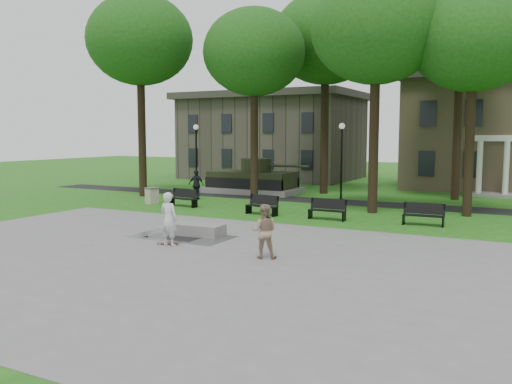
% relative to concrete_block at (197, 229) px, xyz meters
% --- Properties ---
extents(ground, '(120.00, 120.00, 0.00)m').
position_rel_concrete_block_xyz_m(ground, '(0.99, 1.07, -0.24)').
color(ground, '#1E5413').
rests_on(ground, ground).
extents(plaza, '(22.00, 16.00, 0.02)m').
position_rel_concrete_block_xyz_m(plaza, '(0.99, -3.93, -0.23)').
color(plaza, gray).
rests_on(plaza, ground).
extents(footpath, '(44.00, 2.60, 0.01)m').
position_rel_concrete_block_xyz_m(footpath, '(0.99, 13.07, -0.24)').
color(footpath, black).
rests_on(footpath, ground).
extents(building_left, '(15.00, 10.00, 7.20)m').
position_rel_concrete_block_xyz_m(building_left, '(-10.01, 27.57, 3.35)').
color(building_left, '#4C443D').
rests_on(building_left, ground).
extents(tree_0, '(6.80, 6.80, 12.97)m').
position_rel_concrete_block_xyz_m(tree_0, '(-11.01, 10.07, 9.78)').
color(tree_0, black).
rests_on(tree_0, ground).
extents(tree_1, '(6.20, 6.20, 11.63)m').
position_rel_concrete_block_xyz_m(tree_1, '(-3.51, 11.57, 8.71)').
color(tree_1, black).
rests_on(tree_1, ground).
extents(tree_2, '(6.60, 6.60, 12.16)m').
position_rel_concrete_block_xyz_m(tree_2, '(4.49, 9.57, 9.07)').
color(tree_2, black).
rests_on(tree_2, ground).
extents(tree_3, '(6.00, 6.00, 11.19)m').
position_rel_concrete_block_xyz_m(tree_3, '(8.99, 10.57, 8.35)').
color(tree_3, black).
rests_on(tree_3, ground).
extents(tree_4, '(7.20, 7.20, 13.50)m').
position_rel_concrete_block_xyz_m(tree_4, '(-1.01, 17.07, 10.15)').
color(tree_4, black).
rests_on(tree_4, ground).
extents(tree_5, '(6.40, 6.40, 12.44)m').
position_rel_concrete_block_xyz_m(tree_5, '(7.49, 17.57, 9.42)').
color(tree_5, black).
rests_on(tree_5, ground).
extents(lamp_left, '(0.36, 0.36, 4.73)m').
position_rel_concrete_block_xyz_m(lamp_left, '(-9.01, 13.37, 2.55)').
color(lamp_left, black).
rests_on(lamp_left, ground).
extents(lamp_mid, '(0.36, 0.36, 4.73)m').
position_rel_concrete_block_xyz_m(lamp_mid, '(1.49, 13.37, 2.55)').
color(lamp_mid, black).
rests_on(lamp_mid, ground).
extents(tank_monument, '(7.45, 3.40, 2.40)m').
position_rel_concrete_block_xyz_m(tank_monument, '(-5.46, 15.07, 0.61)').
color(tank_monument, gray).
rests_on(tank_monument, ground).
extents(puddle, '(2.20, 1.20, 0.00)m').
position_rel_concrete_block_xyz_m(puddle, '(-0.54, -0.76, -0.22)').
color(puddle, black).
rests_on(puddle, plaza).
extents(concrete_block, '(2.25, 1.12, 0.45)m').
position_rel_concrete_block_xyz_m(concrete_block, '(0.00, 0.00, 0.00)').
color(concrete_block, gray).
rests_on(concrete_block, plaza).
extents(skateboard, '(0.79, 0.50, 0.07)m').
position_rel_concrete_block_xyz_m(skateboard, '(0.11, -2.09, -0.19)').
color(skateboard, brown).
rests_on(skateboard, plaza).
extents(skateboarder, '(0.74, 0.51, 1.97)m').
position_rel_concrete_block_xyz_m(skateboarder, '(0.30, -2.24, 0.76)').
color(skateboarder, silver).
rests_on(skateboarder, plaza).
extents(friend_watching, '(1.04, 0.92, 1.78)m').
position_rel_concrete_block_xyz_m(friend_watching, '(4.24, -2.38, 0.67)').
color(friend_watching, '#977B61').
rests_on(friend_watching, plaza).
extents(pedestrian_walker, '(1.10, 0.47, 1.86)m').
position_rel_concrete_block_xyz_m(pedestrian_walker, '(-6.87, 10.16, 0.68)').
color(pedestrian_walker, black).
rests_on(pedestrian_walker, ground).
extents(park_bench_0, '(1.84, 0.71, 1.00)m').
position_rel_concrete_block_xyz_m(park_bench_0, '(-5.60, 7.02, 0.28)').
color(park_bench_0, black).
rests_on(park_bench_0, ground).
extents(park_bench_1, '(1.85, 0.88, 1.00)m').
position_rel_concrete_block_xyz_m(park_bench_1, '(-0.24, 6.27, 0.28)').
color(park_bench_1, black).
rests_on(park_bench_1, ground).
extents(park_bench_2, '(1.80, 0.54, 1.00)m').
position_rel_concrete_block_xyz_m(park_bench_2, '(3.25, 6.29, 0.28)').
color(park_bench_2, black).
rests_on(park_bench_2, ground).
extents(park_bench_3, '(1.82, 0.60, 1.00)m').
position_rel_concrete_block_xyz_m(park_bench_3, '(7.62, 6.74, 0.28)').
color(park_bench_3, black).
rests_on(park_bench_3, ground).
extents(trash_bin, '(0.84, 0.84, 0.96)m').
position_rel_concrete_block_xyz_m(trash_bin, '(-7.96, 7.16, 0.24)').
color(trash_bin, '#BAB299').
rests_on(trash_bin, ground).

